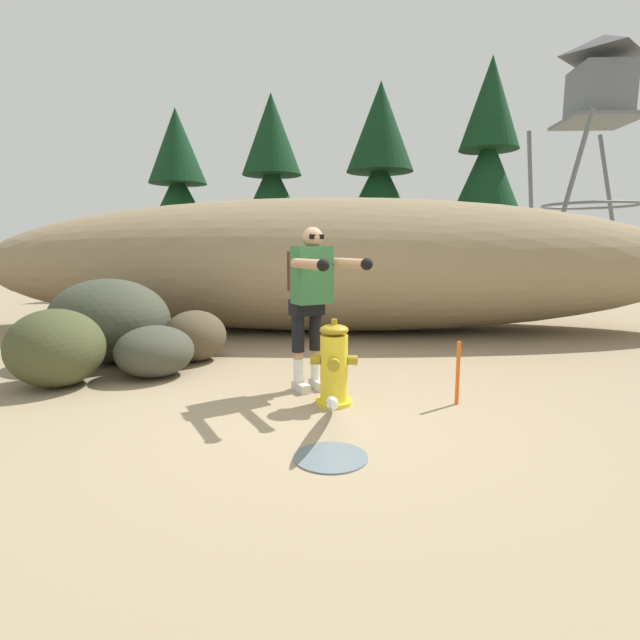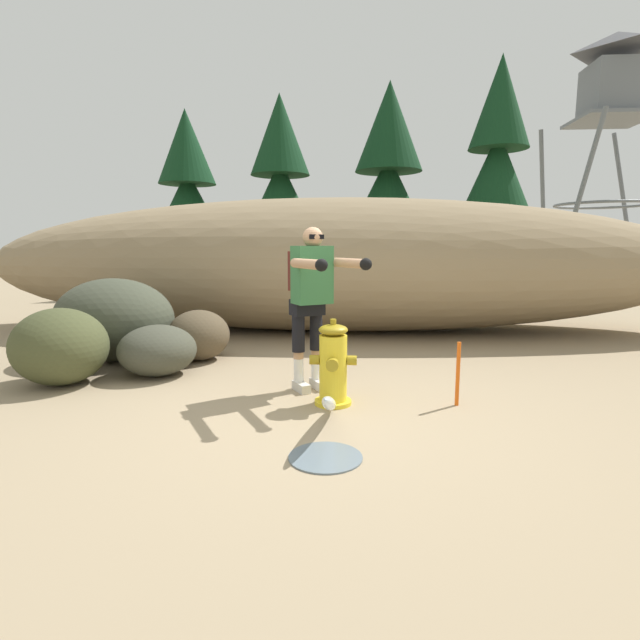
# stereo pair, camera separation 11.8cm
# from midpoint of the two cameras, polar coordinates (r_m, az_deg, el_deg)

# --- Properties ---
(ground_plane) EXTENTS (56.00, 56.00, 0.04)m
(ground_plane) POSITION_cam_midpoint_polar(r_m,az_deg,el_deg) (4.48, -1.12, -10.74)
(ground_plane) COLOR #998466
(dirt_embankment) EXTENTS (12.29, 3.20, 2.27)m
(dirt_embankment) POSITION_cam_midpoint_polar(r_m,az_deg,el_deg) (8.50, 0.75, 6.46)
(dirt_embankment) COLOR #897556
(dirt_embankment) RESTS_ON ground_plane
(fire_hydrant) EXTENTS (0.44, 0.39, 0.81)m
(fire_hydrant) POSITION_cam_midpoint_polar(r_m,az_deg,el_deg) (4.54, 0.89, -5.32)
(fire_hydrant) COLOR yellow
(fire_hydrant) RESTS_ON ground_plane
(hydrant_water_jet) EXTENTS (0.52, 1.28, 0.48)m
(hydrant_water_jet) POSITION_cam_midpoint_polar(r_m,az_deg,el_deg) (3.84, 0.52, -11.03)
(hydrant_water_jet) COLOR silver
(hydrant_water_jet) RESTS_ON ground_plane
(utility_worker) EXTENTS (0.83, 1.03, 1.65)m
(utility_worker) POSITION_cam_midpoint_polar(r_m,az_deg,el_deg) (4.84, -1.75, 3.58)
(utility_worker) COLOR beige
(utility_worker) RESTS_ON ground_plane
(boulder_large) EXTENTS (1.60, 1.34, 1.06)m
(boulder_large) POSITION_cam_midpoint_polar(r_m,az_deg,el_deg) (6.75, -23.84, -0.05)
(boulder_large) COLOR #3E4334
(boulder_large) RESTS_ON ground_plane
(boulder_mid) EXTENTS (1.20, 1.18, 0.82)m
(boulder_mid) POSITION_cam_midpoint_polar(r_m,az_deg,el_deg) (5.84, -28.97, -2.87)
(boulder_mid) COLOR #424629
(boulder_mid) RESTS_ON ground_plane
(boulder_small) EXTENTS (1.21, 1.21, 0.58)m
(boulder_small) POSITION_cam_midpoint_polar(r_m,az_deg,el_deg) (5.85, -19.30, -3.45)
(boulder_small) COLOR #3F4033
(boulder_small) RESTS_ON ground_plane
(boulder_outlier) EXTENTS (1.11, 1.10, 0.65)m
(boulder_outlier) POSITION_cam_midpoint_polar(r_m,az_deg,el_deg) (6.46, -14.88, -1.79)
(boulder_outlier) COLOR brown
(boulder_outlier) RESTS_ON ground_plane
(pine_tree_far_left) EXTENTS (2.54, 2.54, 5.33)m
(pine_tree_far_left) POSITION_cam_midpoint_polar(r_m,az_deg,el_deg) (15.20, -16.40, 13.66)
(pine_tree_far_left) COLOR #47331E
(pine_tree_far_left) RESTS_ON ground_plane
(pine_tree_left) EXTENTS (2.52, 2.52, 5.54)m
(pine_tree_left) POSITION_cam_midpoint_polar(r_m,az_deg,el_deg) (14.06, -5.87, 14.96)
(pine_tree_left) COLOR #47331E
(pine_tree_left) RESTS_ON ground_plane
(pine_tree_center) EXTENTS (2.99, 2.99, 6.09)m
(pine_tree_center) POSITION_cam_midpoint_polar(r_m,az_deg,el_deg) (14.90, 6.72, 15.16)
(pine_tree_center) COLOR #47331E
(pine_tree_center) RESTS_ON ground_plane
(pine_tree_right) EXTENTS (2.34, 2.34, 6.23)m
(pine_tree_right) POSITION_cam_midpoint_polar(r_m,az_deg,el_deg) (14.02, 18.75, 16.66)
(pine_tree_right) COLOR #47331E
(pine_tree_right) RESTS_ON ground_plane
(watchtower) EXTENTS (4.23, 4.23, 8.82)m
(watchtower) POSITION_cam_midpoint_polar(r_m,az_deg,el_deg) (21.69, 29.66, 21.61)
(watchtower) COLOR slate
(watchtower) RESTS_ON ground_plane
(survey_stake) EXTENTS (0.04, 0.04, 0.60)m
(survey_stake) POSITION_cam_midpoint_polar(r_m,az_deg,el_deg) (4.72, 15.10, -6.00)
(survey_stake) COLOR #E55914
(survey_stake) RESTS_ON ground_plane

